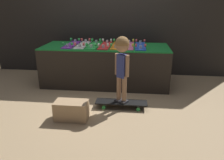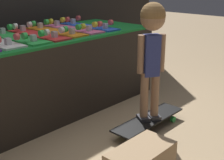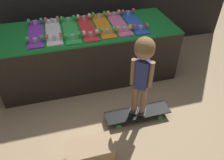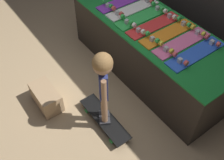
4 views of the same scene
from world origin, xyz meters
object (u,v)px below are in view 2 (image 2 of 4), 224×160
Objects in this scene: skateboard_red_on_rack at (38,34)px; skateboard_on_floor at (149,120)px; skateboard_pink_on_rack at (72,28)px; skateboard_blue_on_rack at (88,26)px; child at (152,40)px; skateboard_green_on_rack at (17,37)px; skateboard_orange_on_rack at (55,30)px.

skateboard_on_floor is (0.36, -0.97, -0.65)m from skateboard_red_on_rack.
skateboard_pink_on_rack and skateboard_blue_on_rack have the same top height.
skateboard_pink_on_rack is 0.99m from child.
skateboard_green_on_rack and skateboard_orange_on_rack have the same top height.
skateboard_blue_on_rack is at bearing -1.06° from skateboard_orange_on_rack.
skateboard_pink_on_rack is 1.00× the size of skateboard_blue_on_rack.
skateboard_green_on_rack and skateboard_red_on_rack have the same top height.
skateboard_green_on_rack is at bearing 151.34° from child.
skateboard_on_floor is at bearing -81.07° from skateboard_orange_on_rack.
skateboard_red_on_rack is 0.98× the size of skateboard_on_floor.
child reaches higher than skateboard_red_on_rack.
skateboard_blue_on_rack is 1.21m from skateboard_on_floor.
skateboard_green_on_rack is at bearing -179.05° from skateboard_red_on_rack.
skateboard_blue_on_rack is (0.83, 0.02, 0.00)m from skateboard_green_on_rack.
skateboard_red_on_rack and skateboard_pink_on_rack have the same top height.
skateboard_pink_on_rack is 0.21m from skateboard_blue_on_rack.
skateboard_pink_on_rack is (0.41, 0.02, 0.00)m from skateboard_red_on_rack.
child reaches higher than skateboard_pink_on_rack.
child is (-0.00, -0.00, 0.68)m from skateboard_on_floor.
skateboard_blue_on_rack is 0.98× the size of skateboard_on_floor.
skateboard_green_on_rack is 0.77× the size of child.
skateboard_green_on_rack reaches higher than skateboard_on_floor.
skateboard_red_on_rack is at bearing 141.33° from child.
skateboard_green_on_rack is 1.00× the size of skateboard_red_on_rack.
skateboard_pink_on_rack is at bearing 2.41° from skateboard_green_on_rack.
skateboard_pink_on_rack is 0.98× the size of skateboard_on_floor.
skateboard_pink_on_rack is (0.21, 0.00, 0.00)m from skateboard_orange_on_rack.
skateboard_on_floor is (-0.05, -0.99, -0.65)m from skateboard_pink_on_rack.
skateboard_red_on_rack is 1.00× the size of skateboard_blue_on_rack.
skateboard_pink_on_rack is at bearing 177.02° from skateboard_blue_on_rack.
skateboard_orange_on_rack is at bearing 5.42° from skateboard_red_on_rack.
skateboard_red_on_rack is 1.00× the size of skateboard_pink_on_rack.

